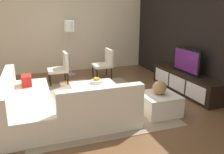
{
  "coord_description": "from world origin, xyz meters",
  "views": [
    {
      "loc": [
        4.58,
        -1.14,
        1.96
      ],
      "look_at": [
        -0.14,
        0.52,
        0.53
      ],
      "focal_mm": 36.98,
      "sensor_mm": 36.0,
      "label": 1
    }
  ],
  "objects": [
    {
      "name": "side_wall_left",
      "position": [
        -3.2,
        0.2,
        1.4
      ],
      "size": [
        0.12,
        5.2,
        2.8
      ],
      "primitive_type": "cube",
      "color": "beige",
      "rests_on": "ground"
    },
    {
      "name": "feature_wall_back",
      "position": [
        0.0,
        2.7,
        1.4
      ],
      "size": [
        6.4,
        0.12,
        2.8
      ],
      "primitive_type": "cube",
      "color": "black",
      "rests_on": "ground"
    },
    {
      "name": "accent_chair_far",
      "position": [
        -1.94,
        0.93,
        0.49
      ],
      "size": [
        0.56,
        0.53,
        0.87
      ],
      "rotation": [
        0.0,
        0.0,
        0.01
      ],
      "color": "black",
      "rests_on": "ground"
    },
    {
      "name": "ottoman",
      "position": [
        0.9,
        1.13,
        0.2
      ],
      "size": [
        0.7,
        0.7,
        0.4
      ],
      "primitive_type": "cube",
      "color": "beige",
      "rests_on": "ground"
    },
    {
      "name": "decorative_ball",
      "position": [
        0.9,
        1.13,
        0.54
      ],
      "size": [
        0.27,
        0.27,
        0.27
      ],
      "primitive_type": "sphere",
      "color": "#997247",
      "rests_on": "ottoman"
    },
    {
      "name": "fruit_bowl",
      "position": [
        -0.28,
        0.2,
        0.43
      ],
      "size": [
        0.28,
        0.28,
        0.14
      ],
      "color": "silver",
      "rests_on": "coffee_table"
    },
    {
      "name": "accent_chair_near",
      "position": [
        -1.8,
        -0.4,
        0.49
      ],
      "size": [
        0.56,
        0.54,
        0.87
      ],
      "rotation": [
        0.0,
        0.0,
        -0.13
      ],
      "color": "black",
      "rests_on": "ground"
    },
    {
      "name": "television",
      "position": [
        0.0,
        2.4,
        0.81
      ],
      "size": [
        0.99,
        0.06,
        0.61
      ],
      "color": "black",
      "rests_on": "media_console"
    },
    {
      "name": "area_rug",
      "position": [
        -0.1,
        0.0,
        0.01
      ],
      "size": [
        3.28,
        2.73,
        0.01
      ],
      "primitive_type": "cube",
      "color": "gray",
      "rests_on": "ground"
    },
    {
      "name": "floor_lamp",
      "position": [
        -2.58,
        0.0,
        1.42
      ],
      "size": [
        0.31,
        0.31,
        1.69
      ],
      "color": "#A5A5AA",
      "rests_on": "ground"
    },
    {
      "name": "ground_plane",
      "position": [
        0.0,
        0.0,
        0.0
      ],
      "size": [
        14.0,
        14.0,
        0.0
      ],
      "primitive_type": "plane",
      "color": "brown"
    },
    {
      "name": "sectional_couch",
      "position": [
        0.5,
        -0.89,
        0.28
      ],
      "size": [
        2.34,
        2.28,
        0.81
      ],
      "color": "beige",
      "rests_on": "ground"
    },
    {
      "name": "media_console",
      "position": [
        0.0,
        2.4,
        0.25
      ],
      "size": [
        2.26,
        0.48,
        0.5
      ],
      "color": "black",
      "rests_on": "ground"
    },
    {
      "name": "coffee_table",
      "position": [
        -0.1,
        0.1,
        0.2
      ],
      "size": [
        0.96,
        1.0,
        0.38
      ],
      "color": "black",
      "rests_on": "ground"
    }
  ]
}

